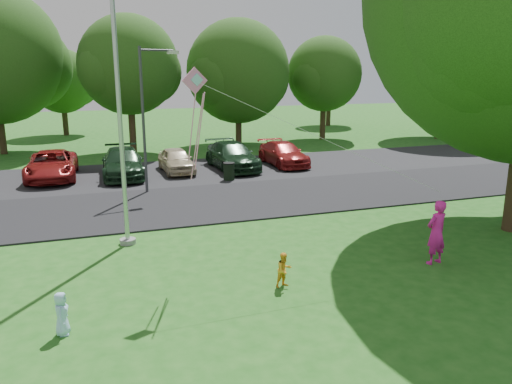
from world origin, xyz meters
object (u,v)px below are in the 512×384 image
object	(u,v)px
woman	(436,232)
child_blue	(62,314)
flagpole	(119,111)
trash_can	(229,172)
child_yellow	(284,270)
kite	(201,100)
street_lamp	(148,107)

from	to	relation	value
woman	child_blue	world-z (taller)	woman
flagpole	woman	world-z (taller)	flagpole
trash_can	child_yellow	world-z (taller)	trash_can
trash_can	kite	bearing A→B (deg)	-109.04
woman	child_yellow	distance (m)	4.63
child_yellow	child_blue	size ratio (longest dim) A/B	0.96
street_lamp	woman	size ratio (longest dim) A/B	3.41
street_lamp	child_yellow	distance (m)	11.77
trash_can	woman	size ratio (longest dim) A/B	0.50
woman	flagpole	bearing A→B (deg)	-40.06
flagpole	child_blue	world-z (taller)	flagpole
trash_can	woman	xyz separation A→B (m)	(2.55, -12.19, 0.46)
trash_can	child_blue	size ratio (longest dim) A/B	0.97
flagpole	child_yellow	xyz separation A→B (m)	(3.46, -4.56, -3.72)
woman	kite	size ratio (longest dim) A/B	0.27
child_blue	kite	xyz separation A→B (m)	(3.51, 2.05, 4.15)
trash_can	kite	world-z (taller)	kite
street_lamp	child_yellow	size ratio (longest dim) A/B	6.97
trash_can	street_lamp	bearing A→B (deg)	-163.83
street_lamp	trash_can	size ratio (longest dim) A/B	6.89
street_lamp	child_blue	world-z (taller)	street_lamp
woman	child_yellow	world-z (taller)	woman
trash_can	kite	distance (m)	12.26
child_blue	kite	size ratio (longest dim) A/B	0.14
flagpole	child_yellow	bearing A→B (deg)	-52.79
street_lamp	child_blue	xyz separation A→B (m)	(-3.40, -11.83, -3.31)
kite	child_yellow	bearing A→B (deg)	-44.69
street_lamp	kite	size ratio (longest dim) A/B	0.93
street_lamp	child_blue	distance (m)	12.74
child_blue	trash_can	bearing A→B (deg)	-23.41
child_yellow	kite	distance (m)	4.70
street_lamp	woman	xyz separation A→B (m)	(6.43, -11.07, -2.86)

